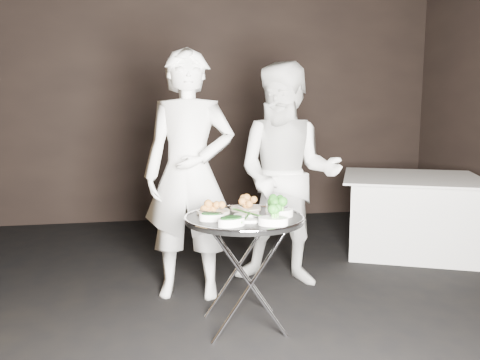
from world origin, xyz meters
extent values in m
cube|color=black|center=(0.00, 0.00, -0.03)|extent=(6.00, 7.00, 0.05)
cube|color=black|center=(0.00, 3.52, 1.50)|extent=(6.00, 0.05, 3.00)
cylinder|color=silver|center=(-0.23, 0.02, 0.35)|extent=(0.49, 0.02, 0.72)
cylinder|color=silver|center=(-0.23, 0.02, 0.35)|extent=(0.49, 0.02, 0.72)
cylinder|color=silver|center=(-0.23, 0.40, 0.35)|extent=(0.49, 0.02, 0.72)
cylinder|color=silver|center=(-0.23, 0.40, 0.35)|extent=(0.49, 0.02, 0.72)
cylinder|color=silver|center=(-0.44, 0.21, 0.68)|extent=(0.02, 0.41, 0.02)
cylinder|color=silver|center=(-0.03, 0.21, 0.68)|extent=(0.02, 0.41, 0.02)
cylinder|color=black|center=(-0.23, 0.21, 0.72)|extent=(0.75, 0.75, 0.03)
torus|color=silver|center=(-0.23, 0.21, 0.73)|extent=(0.77, 0.77, 0.02)
cylinder|color=beige|center=(-0.41, 0.36, 0.74)|extent=(0.22, 0.22, 0.02)
cylinder|color=beige|center=(-0.18, 0.42, 0.74)|extent=(0.21, 0.21, 0.02)
cylinder|color=white|center=(0.00, 0.35, 0.76)|extent=(0.12, 0.12, 0.04)
cylinder|color=silver|center=(-0.41, 0.37, 0.78)|extent=(0.10, 0.17, 0.01)
cylinder|color=silver|center=(-0.18, 0.42, 0.78)|extent=(0.10, 0.17, 0.01)
cylinder|color=silver|center=(0.00, 0.34, 0.78)|extent=(0.03, 0.19, 0.01)
cylinder|color=silver|center=(-0.45, 0.16, 0.78)|extent=(0.14, 0.14, 0.01)
cylinder|color=silver|center=(-0.01, 0.16, 0.78)|extent=(0.14, 0.13, 0.01)
cylinder|color=silver|center=(-0.23, 0.22, 0.78)|extent=(0.04, 0.18, 0.01)
imported|color=silver|center=(-0.53, 0.84, 0.93)|extent=(0.76, 0.58, 1.86)
imported|color=silver|center=(0.26, 0.94, 0.89)|extent=(1.07, 0.98, 1.79)
cube|color=white|center=(1.78, 1.64, 0.37)|extent=(1.18, 1.18, 0.74)
cube|color=white|center=(1.78, 1.64, 0.75)|extent=(1.33, 1.33, 0.02)
camera|label=1|loc=(-0.81, -2.63, 1.38)|focal=35.00mm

